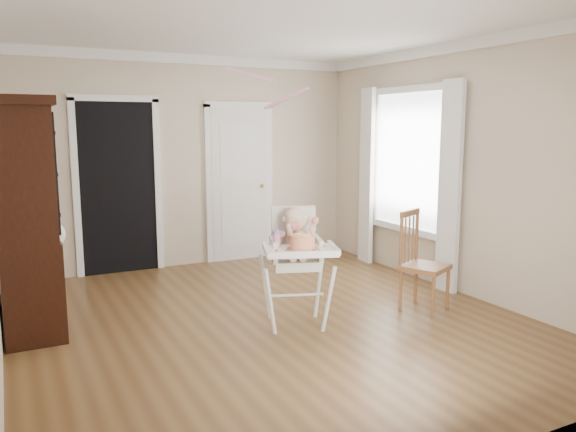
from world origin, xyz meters
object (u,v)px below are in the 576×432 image
high_chair (296,253)px  china_cabinet (27,216)px  sippy_cup (277,238)px  cake (302,242)px  dining_chair (422,264)px

high_chair → china_cabinet: size_ratio=0.54×
high_chair → sippy_cup: bearing=-151.2°
high_chair → sippy_cup: 0.26m
high_chair → cake: (-0.07, -0.25, 0.15)m
high_chair → dining_chair: (1.33, -0.15, -0.22)m
cake → dining_chair: (1.40, 0.10, -0.37)m
china_cabinet → dining_chair: (3.48, -1.17, -0.57)m
cake → dining_chair: bearing=4.0°
high_chair → china_cabinet: 2.40m
high_chair → dining_chair: 1.36m
cake → sippy_cup: sippy_cup is taller
cake → sippy_cup: bearing=122.1°
high_chair → cake: size_ratio=3.98×
sippy_cup → dining_chair: (1.54, -0.12, -0.38)m
sippy_cup → dining_chair: size_ratio=0.18×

